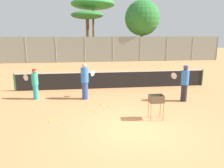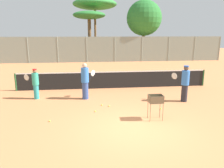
% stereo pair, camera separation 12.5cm
% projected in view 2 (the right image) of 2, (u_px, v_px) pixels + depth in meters
% --- Properties ---
extents(ground_plane, '(80.00, 80.00, 0.00)m').
position_uv_depth(ground_plane, '(134.00, 129.00, 7.98)').
color(ground_plane, '#D37F4C').
extents(tennis_net, '(11.97, 0.10, 1.07)m').
position_uv_depth(tennis_net, '(114.00, 79.00, 13.70)').
color(tennis_net, '#26592D').
rests_on(tennis_net, ground_plane).
extents(back_fence, '(30.05, 0.08, 2.98)m').
position_uv_depth(back_fence, '(101.00, 49.00, 25.79)').
color(back_fence, gray).
rests_on(back_fence, ground_plane).
extents(tree_0, '(6.11, 6.11, 8.05)m').
position_uv_depth(tree_0, '(95.00, 4.00, 30.22)').
color(tree_0, brown).
rests_on(tree_0, ground_plane).
extents(tree_1, '(4.14, 4.14, 6.12)m').
position_uv_depth(tree_1, '(89.00, 16.00, 27.71)').
color(tree_1, brown).
rests_on(tree_1, ground_plane).
extents(tree_2, '(4.36, 4.36, 7.38)m').
position_uv_depth(tree_2, '(144.00, 18.00, 27.12)').
color(tree_2, brown).
rests_on(tree_2, ground_plane).
extents(player_white_outfit, '(0.84, 0.43, 1.60)m').
position_uv_depth(player_white_outfit, '(35.00, 83.00, 11.41)').
color(player_white_outfit, teal).
rests_on(player_white_outfit, ground_plane).
extents(player_red_cap, '(0.81, 0.65, 1.84)m').
position_uv_depth(player_red_cap, '(185.00, 83.00, 10.95)').
color(player_red_cap, '#26262D').
rests_on(player_red_cap, ground_plane).
extents(player_yellow_shirt, '(0.79, 0.71, 1.91)m').
position_uv_depth(player_yellow_shirt, '(85.00, 81.00, 11.37)').
color(player_yellow_shirt, '#334C8C').
rests_on(player_yellow_shirt, ground_plane).
extents(ball_cart, '(0.56, 0.41, 1.02)m').
position_uv_depth(ball_cart, '(155.00, 101.00, 8.66)').
color(ball_cart, brown).
rests_on(ball_cart, ground_plane).
extents(tennis_ball_0, '(0.07, 0.07, 0.07)m').
position_uv_depth(tennis_ball_0, '(109.00, 106.00, 10.36)').
color(tennis_ball_0, '#D1E54C').
rests_on(tennis_ball_0, ground_plane).
extents(tennis_ball_1, '(0.07, 0.07, 0.07)m').
position_uv_depth(tennis_ball_1, '(102.00, 105.00, 10.51)').
color(tennis_ball_1, '#D1E54C').
rests_on(tennis_ball_1, ground_plane).
extents(tennis_ball_2, '(0.07, 0.07, 0.07)m').
position_uv_depth(tennis_ball_2, '(50.00, 121.00, 8.60)').
color(tennis_ball_2, '#D1E54C').
rests_on(tennis_ball_2, ground_plane).
extents(tennis_ball_3, '(0.07, 0.07, 0.07)m').
position_uv_depth(tennis_ball_3, '(95.00, 111.00, 9.65)').
color(tennis_ball_3, '#D1E54C').
rests_on(tennis_ball_3, ground_plane).
extents(tennis_ball_4, '(0.07, 0.07, 0.07)m').
position_uv_depth(tennis_ball_4, '(161.00, 109.00, 10.00)').
color(tennis_ball_4, '#D1E54C').
rests_on(tennis_ball_4, ground_plane).
extents(parked_car, '(4.20, 1.70, 1.60)m').
position_uv_depth(parked_car, '(57.00, 54.00, 29.08)').
color(parked_car, '#3F4C8C').
rests_on(parked_car, ground_plane).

